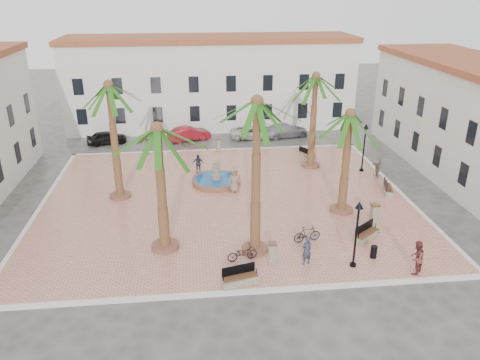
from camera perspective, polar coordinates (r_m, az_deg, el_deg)
The scene contains 35 objects.
ground at distance 33.82m, azimuth -1.69°, elevation -2.57°, with size 120.00×120.00×0.00m, color #56544F.
plaza at distance 33.78m, azimuth -1.69°, elevation -2.46°, with size 26.00×22.00×0.15m, color tan.
kerb_n at distance 43.96m, azimuth -2.84°, elevation 3.65°, with size 26.30×0.30×0.16m, color silver.
kerb_s at distance 24.33m, azimuth 0.45°, elevation -13.51°, with size 26.30×0.30×0.16m, color silver.
kerb_e at distance 37.01m, azimuth 18.81°, elevation -1.40°, with size 0.30×22.30×0.16m, color silver.
kerb_w at distance 35.36m, azimuth -23.22°, elevation -3.22°, with size 0.30×22.30×0.16m, color silver.
building_north at distance 51.44m, azimuth -3.58°, elevation 11.87°, with size 30.40×7.40×9.50m.
fountain at distance 36.36m, azimuth -2.91°, elevation 0.01°, with size 3.78×3.78×1.96m.
palm_nw at distance 32.88m, azimuth -15.60°, elevation 9.67°, with size 4.90×4.90×8.52m.
palm_sw at distance 25.48m, azimuth -9.96°, elevation 4.37°, with size 5.29×5.29×7.66m.
palm_s at distance 24.40m, azimuth 2.06°, elevation 7.54°, with size 4.97×4.97×9.16m.
palm_e at distance 30.64m, azimuth 13.17°, elevation 6.43°, with size 5.03×5.03×7.17m.
palm_ne at distance 38.37m, azimuth 9.17°, elevation 11.17°, with size 4.96×4.96×7.97m.
bench_s at distance 24.61m, azimuth -0.02°, elevation -12.01°, with size 2.00×1.04×1.01m.
bench_se at distance 29.49m, azimuth 15.16°, elevation -6.52°, with size 1.92×1.65×1.03m.
bench_e at distance 36.35m, azimuth 17.57°, elevation -1.09°, with size 0.99×1.87×0.95m.
bench_ne at distance 42.27m, azimuth 8.13°, elevation 3.10°, with size 1.29×1.69×0.88m.
lamppost_s at distance 25.58m, azimuth 14.13°, elevation -5.11°, with size 0.43×0.43×3.92m.
lamppost_e at distance 39.20m, azimuth 14.97°, elevation 4.80°, with size 0.44×0.44×4.04m.
bollard_se at distance 26.13m, azimuth 3.97°, elevation -8.81°, with size 0.52×0.52×1.28m.
bollard_n at distance 43.17m, azimuth -2.65°, elevation 4.30°, with size 0.51×0.51×1.26m.
bollard_e at distance 31.09m, azimuth 16.04°, elevation -4.02°, with size 0.58×0.58×1.50m.
litter_bin at distance 27.76m, azimuth 15.99°, elevation -8.40°, with size 0.37×0.37×0.73m, color black.
cyclist_a at distance 26.15m, azimuth 8.13°, elevation -8.51°, with size 0.62×0.40×1.69m, color #2D3147.
bicycle_a at distance 26.42m, azimuth 0.28°, elevation -8.90°, with size 0.60×1.72×0.90m, color black.
cyclist_b at distance 26.75m, azimuth 20.71°, elevation -8.84°, with size 0.94×0.73×1.93m, color brown.
bicycle_b at distance 28.44m, azimuth 8.17°, elevation -6.54°, with size 0.48×1.71×1.03m, color black.
pedestrian_fountain_a at distance 34.57m, azimuth -0.69°, elevation -0.01°, with size 0.91×0.59×1.87m, color #8F705B.
pedestrian_fountain_b at distance 38.22m, azimuth -5.14°, elevation 1.98°, with size 0.94×0.39×1.61m, color #343C5C.
pedestrian_north at distance 43.21m, azimuth -11.19°, elevation 4.24°, with size 1.16×0.67×1.80m, color #454649.
pedestrian_east at distance 38.98m, azimuth 16.42°, elevation 1.49°, with size 1.45×0.46×1.56m, color #7B705E.
car_black at distance 47.54m, azimuth -15.94°, elevation 4.99°, with size 1.53×3.81×1.30m, color black.
car_red at distance 47.06m, azimuth -6.23°, elevation 5.64°, with size 1.48×4.25×1.40m, color maroon.
car_silver at distance 48.19m, azimuth 5.56°, elevation 6.07°, with size 1.94×4.77×1.38m, color #9E9FA6.
car_white at distance 47.50m, azimuth 1.48°, elevation 5.82°, with size 2.03×4.40×1.22m, color silver.
Camera 1 is at (-2.29, -30.47, 14.49)m, focal length 35.00 mm.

